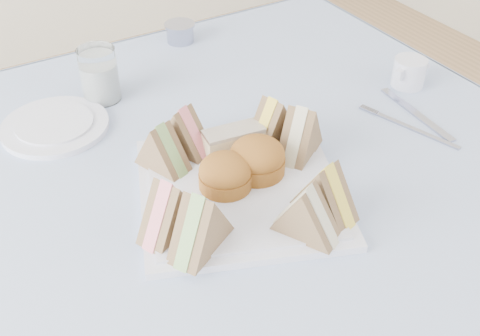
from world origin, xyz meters
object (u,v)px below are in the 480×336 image
table (244,317)px  water_glass (99,75)px  creamer_jug (409,72)px  serving_plate (240,191)px

table → water_glass: 0.54m
creamer_jug → water_glass: bearing=138.4°
serving_plate → water_glass: 0.37m
table → creamer_jug: bearing=8.1°
serving_plate → table: bearing=73.6°
water_glass → creamer_jug: (0.51, -0.25, -0.02)m
table → serving_plate: serving_plate is taller
table → water_glass: water_glass is taller
water_glass → creamer_jug: water_glass is taller
serving_plate → creamer_jug: bearing=35.5°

